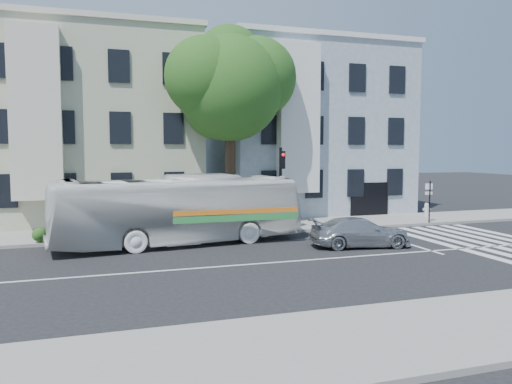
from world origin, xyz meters
name	(u,v)px	position (x,y,z in m)	size (l,w,h in m)	color
ground	(288,262)	(0.00, 0.00, 0.00)	(120.00, 120.00, 0.00)	black
sidewalk_far	(233,228)	(0.00, 8.00, 0.07)	(80.00, 4.00, 0.15)	gray
sidewalk_near	(416,333)	(0.00, -8.00, 0.07)	(80.00, 4.00, 0.15)	gray
building_left	(93,129)	(-7.00, 15.00, 5.50)	(12.00, 10.00, 11.00)	#ABB094
building_right	(303,132)	(7.00, 15.00, 5.50)	(12.00, 10.00, 11.00)	gray
street_tree	(230,83)	(0.06, 8.74, 7.83)	(7.30, 5.90, 11.10)	#2D2116
bus	(179,210)	(-3.40, 4.76, 1.56)	(11.20, 2.62, 3.12)	silver
sedan	(360,232)	(4.11, 1.77, 0.64)	(4.41, 1.79, 1.28)	#B7BABF
hedge	(138,230)	(-5.09, 6.30, 0.50)	(8.50, 0.84, 0.70)	#275F1F
traffic_signal	(281,178)	(2.00, 6.02, 2.82)	(0.43, 0.54, 4.37)	black
fire_hydrant	(426,209)	(12.51, 8.43, 0.57)	(0.45, 0.27, 0.83)	silver
far_sign_pole	(429,196)	(10.95, 6.15, 1.66)	(0.43, 0.19, 2.37)	black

